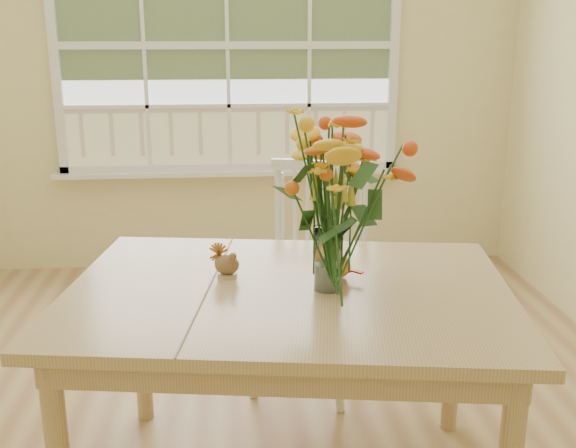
{
  "coord_description": "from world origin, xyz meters",
  "views": [
    {
      "loc": [
        0.01,
        -2.44,
        1.65
      ],
      "look_at": [
        0.19,
        -0.28,
        1.03
      ],
      "focal_mm": 42.0,
      "sensor_mm": 36.0,
      "label": 1
    }
  ],
  "objects": [
    {
      "name": "windsor_chair",
      "position": [
        0.39,
        0.54,
        0.58
      ],
      "size": [
        0.63,
        0.62,
        1.04
      ],
      "rotation": [
        0.0,
        0.0,
        -0.43
      ],
      "color": "white",
      "rests_on": "floor"
    },
    {
      "name": "window",
      "position": [
        0.0,
        2.21,
        1.53
      ],
      "size": [
        2.42,
        0.12,
        1.74
      ],
      "color": "silver",
      "rests_on": "wall_back"
    },
    {
      "name": "dining_table",
      "position": [
        0.19,
        -0.3,
        0.71
      ],
      "size": [
        1.65,
        1.28,
        0.81
      ],
      "rotation": [
        0.0,
        0.0,
        -0.15
      ],
      "color": "tan",
      "rests_on": "floor"
    },
    {
      "name": "turkey_figurine",
      "position": [
        -0.01,
        -0.18,
        0.85
      ],
      "size": [
        0.1,
        0.09,
        0.11
      ],
      "rotation": [
        0.0,
        0.0,
        -0.3
      ],
      "color": "#CCB78C",
      "rests_on": "dining_table"
    },
    {
      "name": "wall_back",
      "position": [
        0.0,
        2.25,
        1.35
      ],
      "size": [
        4.0,
        0.02,
        2.7
      ],
      "primitive_type": "cube",
      "color": "beige",
      "rests_on": "floor"
    },
    {
      "name": "floor",
      "position": [
        0.0,
        0.0,
        -0.01
      ],
      "size": [
        4.0,
        4.5,
        0.01
      ],
      "primitive_type": "cube",
      "color": "#A67950",
      "rests_on": "ground"
    },
    {
      "name": "flower_vase",
      "position": [
        0.33,
        -0.32,
        1.13
      ],
      "size": [
        0.46,
        0.46,
        0.54
      ],
      "color": "white",
      "rests_on": "dining_table"
    },
    {
      "name": "dark_gourd",
      "position": [
        0.38,
        -0.21,
        0.84
      ],
      "size": [
        0.13,
        0.1,
        0.07
      ],
      "color": "#38160F",
      "rests_on": "dining_table"
    },
    {
      "name": "pumpkin",
      "position": [
        0.37,
        -0.23,
        0.85
      ],
      "size": [
        0.11,
        0.11,
        0.08
      ],
      "primitive_type": "ellipsoid",
      "color": "orange",
      "rests_on": "dining_table"
    }
  ]
}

